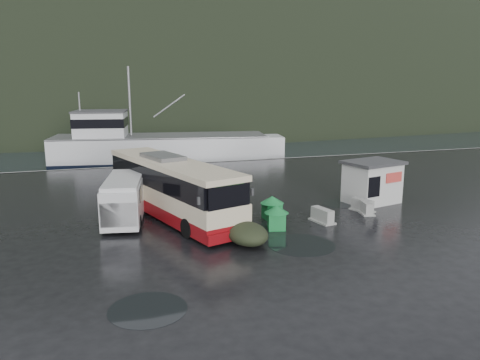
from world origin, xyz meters
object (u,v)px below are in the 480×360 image
object	(u,v)px
waste_bin_right	(272,219)
jersey_barrier_a	(362,211)
dome_tent	(247,244)
ticket_kiosk	(371,202)
jersey_barrier_c	(365,213)
fishing_trawler	(161,154)
waste_bin_left	(276,229)
coach_bus	(172,216)
white_van	(126,220)
jersey_barrier_b	(322,222)

from	to	relation	value
waste_bin_right	jersey_barrier_a	size ratio (longest dim) A/B	0.90
dome_tent	ticket_kiosk	world-z (taller)	ticket_kiosk
jersey_barrier_c	fishing_trawler	size ratio (longest dim) A/B	0.05
waste_bin_left	jersey_barrier_c	size ratio (longest dim) A/B	0.90
waste_bin_right	ticket_kiosk	xyz separation A→B (m)	(7.57, 1.55, 0.00)
waste_bin_right	dome_tent	bearing A→B (deg)	-127.05
fishing_trawler	waste_bin_left	bearing A→B (deg)	-76.28
coach_bus	fishing_trawler	bearing A→B (deg)	66.02
coach_bus	jersey_barrier_a	xyz separation A→B (m)	(11.24, -2.52, 0.00)
waste_bin_left	ticket_kiosk	size ratio (longest dim) A/B	0.37
coach_bus	waste_bin_left	distance (m)	6.48
waste_bin_left	jersey_barrier_c	world-z (taller)	waste_bin_left
coach_bus	white_van	xyz separation A→B (m)	(-2.69, -0.09, 0.00)
waste_bin_left	jersey_barrier_b	size ratio (longest dim) A/B	0.83
jersey_barrier_b	fishing_trawler	size ratio (longest dim) A/B	0.06
jersey_barrier_c	coach_bus	bearing A→B (deg)	164.82
fishing_trawler	jersey_barrier_c	bearing A→B (deg)	-63.57
waste_bin_left	jersey_barrier_a	bearing A→B (deg)	15.20
ticket_kiosk	coach_bus	bearing A→B (deg)	163.28
white_van	waste_bin_right	bearing A→B (deg)	-5.69
waste_bin_left	dome_tent	xyz separation A→B (m)	(-2.23, -1.73, 0.00)
ticket_kiosk	jersey_barrier_a	size ratio (longest dim) A/B	2.35
ticket_kiosk	jersey_barrier_a	bearing A→B (deg)	-148.33
jersey_barrier_a	jersey_barrier_c	size ratio (longest dim) A/B	1.03
waste_bin_left	ticket_kiosk	xyz separation A→B (m)	(8.05, 3.41, 0.00)
dome_tent	waste_bin_left	bearing A→B (deg)	37.75
coach_bus	ticket_kiosk	size ratio (longest dim) A/B	3.57
jersey_barrier_a	coach_bus	bearing A→B (deg)	167.37
jersey_barrier_b	jersey_barrier_c	world-z (taller)	jersey_barrier_b
waste_bin_right	dome_tent	xyz separation A→B (m)	(-2.71, -3.59, 0.00)
jersey_barrier_c	waste_bin_left	bearing A→B (deg)	-169.00
white_van	jersey_barrier_b	xyz separation A→B (m)	(10.53, -3.74, 0.00)
white_van	dome_tent	bearing A→B (deg)	-37.52
white_van	jersey_barrier_b	size ratio (longest dim) A/B	3.78
white_van	waste_bin_left	bearing A→B (deg)	-18.52
waste_bin_right	dome_tent	world-z (taller)	waste_bin_right
jersey_barrier_c	white_van	bearing A→B (deg)	168.03
ticket_kiosk	jersey_barrier_c	xyz separation A→B (m)	(-1.79, -2.19, 0.00)
coach_bus	jersey_barrier_c	size ratio (longest dim) A/B	8.67
jersey_barrier_b	coach_bus	bearing A→B (deg)	153.94
waste_bin_right	ticket_kiosk	bearing A→B (deg)	11.54
ticket_kiosk	dome_tent	bearing A→B (deg)	-166.47
coach_bus	jersey_barrier_c	xyz separation A→B (m)	(11.16, -3.03, 0.00)
dome_tent	jersey_barrier_b	bearing A→B (deg)	22.43
ticket_kiosk	jersey_barrier_b	size ratio (longest dim) A/B	2.22
jersey_barrier_a	jersey_barrier_b	distance (m)	3.65
waste_bin_left	jersey_barrier_c	xyz separation A→B (m)	(6.26, 1.22, 0.00)
waste_bin_right	ticket_kiosk	size ratio (longest dim) A/B	0.38
waste_bin_left	jersey_barrier_a	xyz separation A→B (m)	(6.35, 1.72, 0.00)
waste_bin_left	jersey_barrier_a	world-z (taller)	waste_bin_left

